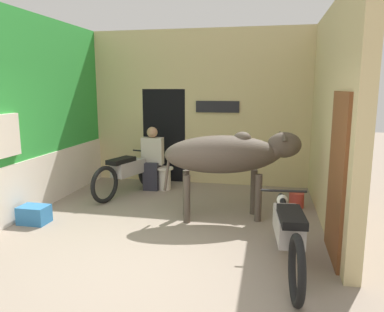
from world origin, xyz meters
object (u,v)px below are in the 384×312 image
(cow, at_px, (229,155))
(crate, at_px, (34,215))
(shopkeeper_seated, at_px, (152,157))
(motorcycle_far, at_px, (128,171))
(plastic_stool, at_px, (164,178))
(bucket, at_px, (296,200))
(motorcycle_near, at_px, (288,232))

(cow, bearing_deg, crate, -163.61)
(shopkeeper_seated, height_order, crate, shopkeeper_seated)
(motorcycle_far, relative_size, crate, 4.54)
(plastic_stool, bearing_deg, motorcycle_far, -143.86)
(crate, height_order, bucket, crate)
(motorcycle_far, height_order, plastic_stool, motorcycle_far)
(motorcycle_far, bearing_deg, bucket, -3.39)
(motorcycle_near, height_order, shopkeeper_seated, shopkeeper_seated)
(shopkeeper_seated, distance_m, plastic_stool, 0.51)
(cow, distance_m, bucket, 1.66)
(motorcycle_near, xyz_separation_m, plastic_stool, (-2.35, 3.06, -0.22))
(cow, relative_size, motorcycle_far, 1.12)
(motorcycle_near, xyz_separation_m, shopkeeper_seated, (-2.62, 3.07, 0.22))
(motorcycle_far, xyz_separation_m, bucket, (3.23, -0.19, -0.33))
(motorcycle_near, bearing_deg, crate, 168.82)
(motorcycle_far, xyz_separation_m, shopkeeper_seated, (0.35, 0.45, 0.23))
(motorcycle_near, relative_size, motorcycle_far, 1.07)
(plastic_stool, relative_size, bucket, 1.81)
(crate, relative_size, bucket, 1.69)
(motorcycle_far, distance_m, crate, 2.07)
(motorcycle_far, xyz_separation_m, plastic_stool, (0.61, 0.45, -0.21))
(cow, distance_m, shopkeeper_seated, 2.30)
(crate, xyz_separation_m, bucket, (4.08, 1.67, -0.01))
(cow, height_order, crate, cow)
(motorcycle_far, height_order, shopkeeper_seated, shopkeeper_seated)
(cow, distance_m, motorcycle_far, 2.40)
(plastic_stool, distance_m, crate, 2.73)
(shopkeeper_seated, relative_size, crate, 2.96)
(motorcycle_near, distance_m, motorcycle_far, 3.95)
(cow, distance_m, crate, 3.21)
(motorcycle_far, bearing_deg, shopkeeper_seated, 52.33)
(shopkeeper_seated, bearing_deg, motorcycle_far, -127.67)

